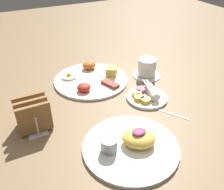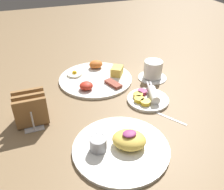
# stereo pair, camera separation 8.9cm
# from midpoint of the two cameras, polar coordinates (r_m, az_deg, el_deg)

# --- Properties ---
(ground_plane) EXTENTS (3.00, 3.00, 0.00)m
(ground_plane) POSITION_cam_midpoint_polar(r_m,az_deg,el_deg) (0.87, -6.25, -3.63)
(ground_plane) COLOR brown
(plate_breakfast) EXTENTS (0.30, 0.30, 0.05)m
(plate_breakfast) POSITION_cam_midpoint_polar(r_m,az_deg,el_deg) (1.04, -7.15, 3.70)
(plate_breakfast) COLOR white
(plate_breakfast) RESTS_ON ground_plane
(plate_condiments) EXTENTS (0.15, 0.16, 0.04)m
(plate_condiments) POSITION_cam_midpoint_polar(r_m,az_deg,el_deg) (0.93, 5.25, -0.24)
(plate_condiments) COLOR white
(plate_condiments) RESTS_ON ground_plane
(plate_foreground) EXTENTS (0.28, 0.28, 0.06)m
(plate_foreground) POSITION_cam_midpoint_polar(r_m,az_deg,el_deg) (0.72, 0.77, -11.33)
(plate_foreground) COLOR white
(plate_foreground) RESTS_ON ground_plane
(toast_rack) EXTENTS (0.10, 0.12, 0.10)m
(toast_rack) POSITION_cam_midpoint_polar(r_m,az_deg,el_deg) (0.82, -20.66, -4.35)
(toast_rack) COLOR #B7B7BC
(toast_rack) RESTS_ON ground_plane
(coffee_cup) EXTENTS (0.12, 0.12, 0.08)m
(coffee_cup) POSITION_cam_midpoint_polar(r_m,az_deg,el_deg) (1.07, 5.62, 6.02)
(coffee_cup) COLOR white
(coffee_cup) RESTS_ON ground_plane
(teaspoon) EXTENTS (0.08, 0.11, 0.01)m
(teaspoon) POSITION_cam_midpoint_polar(r_m,az_deg,el_deg) (0.87, 8.93, -3.68)
(teaspoon) COLOR silver
(teaspoon) RESTS_ON ground_plane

